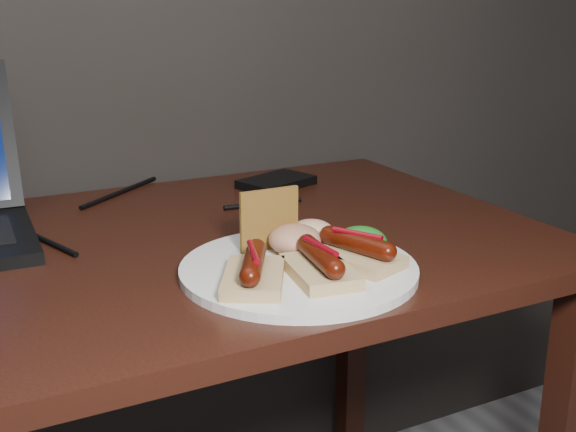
# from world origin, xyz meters

# --- Properties ---
(desk) EXTENTS (1.40, 0.70, 0.75)m
(desk) POSITION_xyz_m (0.00, 1.38, 0.66)
(desk) COLOR #34150D
(desk) RESTS_ON ground
(hard_drive) EXTENTS (0.16, 0.13, 0.02)m
(hard_drive) POSITION_xyz_m (0.42, 1.60, 0.76)
(hard_drive) COLOR black
(hard_drive) RESTS_ON desk
(desk_cables) EXTENTS (0.81, 0.37, 0.01)m
(desk_cables) POSITION_xyz_m (-0.00, 1.54, 0.75)
(desk_cables) COLOR black
(desk_cables) RESTS_ON desk
(plate) EXTENTS (0.32, 0.32, 0.01)m
(plate) POSITION_xyz_m (0.25, 1.19, 0.76)
(plate) COLOR white
(plate) RESTS_ON desk
(bread_sausage_left) EXTENTS (0.12, 0.13, 0.04)m
(bread_sausage_left) POSITION_xyz_m (0.17, 1.16, 0.78)
(bread_sausage_left) COLOR #D5BD7D
(bread_sausage_left) RESTS_ON plate
(bread_sausage_center) EXTENTS (0.09, 0.12, 0.04)m
(bread_sausage_center) POSITION_xyz_m (0.26, 1.14, 0.78)
(bread_sausage_center) COLOR #D5BD7D
(bread_sausage_center) RESTS_ON plate
(bread_sausage_right) EXTENTS (0.10, 0.13, 0.04)m
(bread_sausage_right) POSITION_xyz_m (0.32, 1.16, 0.78)
(bread_sausage_right) COLOR #D5BD7D
(bread_sausage_right) RESTS_ON plate
(crispbread) EXTENTS (0.08, 0.01, 0.08)m
(crispbread) POSITION_xyz_m (0.25, 1.26, 0.80)
(crispbread) COLOR olive
(crispbread) RESTS_ON plate
(salad_greens) EXTENTS (0.07, 0.07, 0.04)m
(salad_greens) POSITION_xyz_m (0.34, 1.19, 0.78)
(salad_greens) COLOR #13621A
(salad_greens) RESTS_ON plate
(salsa_mound) EXTENTS (0.07, 0.07, 0.04)m
(salsa_mound) POSITION_xyz_m (0.27, 1.23, 0.78)
(salsa_mound) COLOR maroon
(salsa_mound) RESTS_ON plate
(coleslaw_mound) EXTENTS (0.06, 0.06, 0.04)m
(coleslaw_mound) POSITION_xyz_m (0.31, 1.25, 0.78)
(coleslaw_mound) COLOR beige
(coleslaw_mound) RESTS_ON plate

